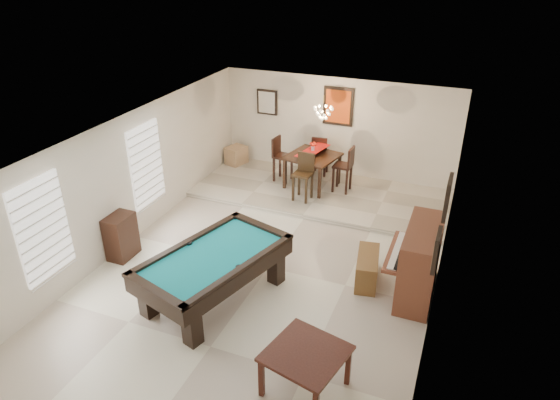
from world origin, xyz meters
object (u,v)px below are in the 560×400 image
Objects in this scene: upright_piano at (411,260)px; piano_bench at (367,268)px; pool_table at (215,277)px; dining_table at (312,168)px; chandelier at (323,108)px; corner_bench at (236,155)px; dining_chair_east at (343,169)px; dining_chair_south at (303,178)px; flower_vase at (313,146)px; square_table at (305,371)px; dining_chair_west at (283,160)px; apothecary_chest at (121,236)px; dining_chair_north at (320,155)px.

piano_bench is at bearing 177.52° from upright_piano.
pool_table is 4.64m from dining_table.
corner_bench is at bearing 162.01° from chandelier.
chandelier is at bearing 121.91° from piano_bench.
dining_chair_east is at bearing 113.06° from piano_bench.
dining_table is at bearing 96.81° from dining_chair_south.
upright_piano is 6.98× the size of flower_vase.
corner_bench is at bearing 139.86° from piano_bench.
square_table is 6.58m from dining_chair_west.
piano_bench is 0.85× the size of dining_chair_west.
dining_chair_west is at bearing 138.09° from upright_piano.
dining_chair_east is at bearing 0.34° from flower_vase.
apothecary_chest is at bearing -91.42° from corner_bench.
dining_chair_east is (0.76, 0.00, -0.47)m from flower_vase.
upright_piano reaches higher than dining_chair_south.
apothecary_chest is 4.54m from dining_chair_west.
chandelier is at bearing -17.99° from corner_bench.
corner_bench is (-2.16, 5.21, -0.07)m from pool_table.
square_table is 7.00m from dining_chair_north.
dining_table is 0.57m from flower_vase.
chandelier is (-1.60, 5.68, 1.86)m from square_table.
square_table is at bearing -74.28° from chandelier.
corner_bench is (-2.32, -0.17, -0.29)m from dining_chair_north.
dining_table reaches higher than corner_bench.
upright_piano is 4.30m from dining_table.
dining_chair_east reaches higher than square_table.
dining_chair_north is (2.44, 4.92, 0.20)m from apothecary_chest.
dining_chair_east is 1.61m from chandelier.
apothecary_chest is 1.69× the size of corner_bench.
dining_chair_east is (3.23, 4.17, 0.24)m from apothecary_chest.
dining_chair_south reaches higher than piano_bench.
square_table is 0.87× the size of dining_chair_west.
apothecary_chest is 5.49m from dining_chair_north.
upright_piano reaches higher than dining_chair_north.
upright_piano is at bearing -48.50° from dining_table.
dining_table is at bearing 137.11° from chandelier.
dining_table is at bearing -13.85° from corner_bench.
apothecary_chest reaches higher than corner_bench.
piano_bench is 3.50m from dining_chair_east.
pool_table is 2.42× the size of dining_chair_north.
apothecary_chest is 0.79× the size of dining_chair_west.
upright_piano reaches higher than apothecary_chest.
upright_piano is (0.95, 2.74, 0.31)m from square_table.
piano_bench is 5.85m from corner_bench.
square_table is at bearing -15.41° from pool_table.
dining_chair_east is at bearing 51.87° from dining_chair_south.
corner_bench is at bearing 155.08° from dining_chair_south.
chandelier reaches higher than corner_bench.
dining_chair_west reaches higher than pool_table.
dining_chair_north reaches higher than piano_bench.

